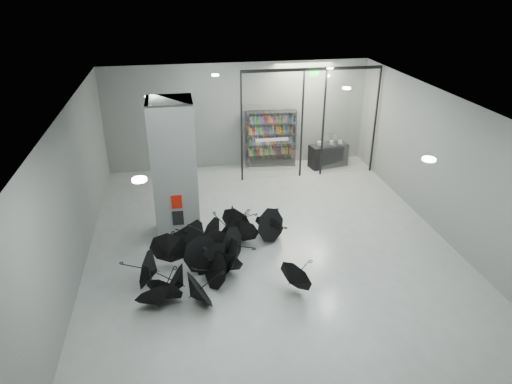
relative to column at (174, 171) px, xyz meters
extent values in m
plane|color=gray|center=(2.50, -2.00, -2.00)|extent=(14.00, 14.00, 0.00)
cube|color=gray|center=(2.50, -2.00, 2.00)|extent=(10.00, 14.00, 0.02)
cube|color=#606260|center=(2.50, 5.00, 0.00)|extent=(10.00, 0.02, 4.00)
cube|color=#606260|center=(-2.50, -2.00, 0.00)|extent=(0.02, 14.00, 4.00)
cube|color=#606260|center=(7.50, -2.00, 0.00)|extent=(0.02, 14.00, 4.00)
cube|color=slate|center=(0.00, 0.00, 0.00)|extent=(1.20, 1.20, 4.00)
cube|color=#A50A07|center=(0.00, -0.62, -0.65)|extent=(0.28, 0.04, 0.38)
cube|color=black|center=(0.00, -0.62, -1.15)|extent=(0.30, 0.03, 0.42)
cube|color=#0CE533|center=(4.90, 3.30, 1.82)|extent=(0.30, 0.06, 0.15)
cube|color=silver|center=(3.50, 3.50, 0.00)|extent=(2.20, 0.02, 3.95)
cube|color=silver|center=(6.40, 3.50, 0.00)|extent=(2.00, 0.02, 3.95)
cube|color=black|center=(2.40, 3.50, 0.00)|extent=(0.06, 0.06, 4.00)
cube|color=black|center=(4.60, 3.50, 0.00)|extent=(0.06, 0.06, 4.00)
cube|color=black|center=(5.40, 3.50, 0.00)|extent=(0.06, 0.06, 4.00)
cube|color=black|center=(7.40, 3.50, 0.00)|extent=(0.06, 0.06, 4.00)
cube|color=black|center=(4.90, 3.50, 1.95)|extent=(5.00, 0.08, 0.10)
cube|color=black|center=(5.94, 4.24, -1.55)|extent=(1.59, 0.90, 0.90)
camera|label=1|loc=(0.15, -11.92, 4.96)|focal=32.31mm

